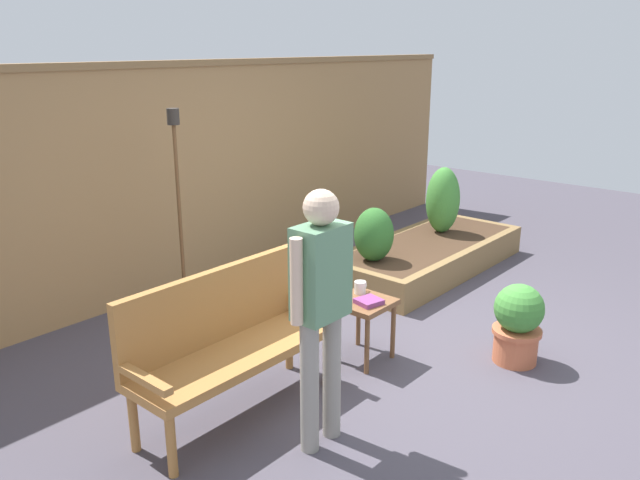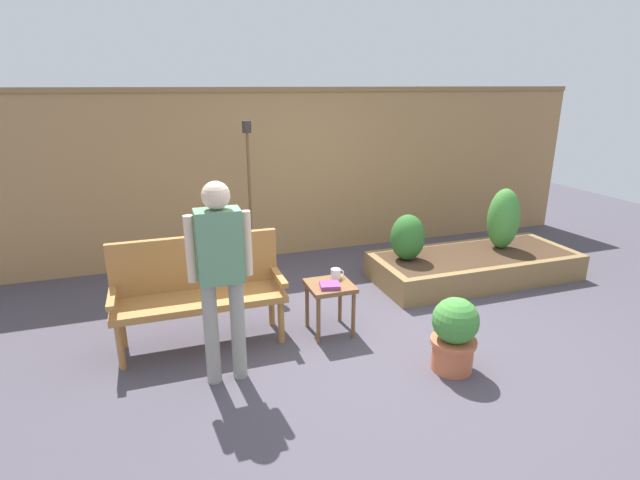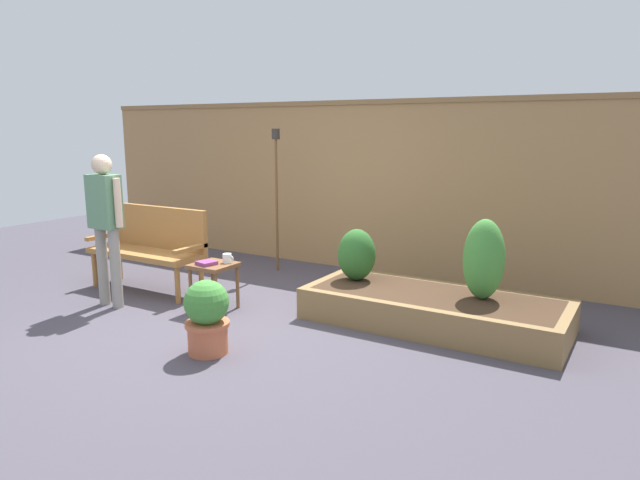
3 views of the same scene
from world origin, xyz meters
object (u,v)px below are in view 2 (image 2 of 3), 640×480
(side_table, at_px, (330,292))
(book_on_table, at_px, (330,285))
(tiki_torch, at_px, (249,173))
(shrub_far_corner, at_px, (503,219))
(cup_on_table, at_px, (336,274))
(potted_boxwood, at_px, (454,333))
(garden_bench, at_px, (198,283))
(person_by_bench, at_px, (221,267))
(shrub_near_bench, at_px, (408,237))

(side_table, distance_m, book_on_table, 0.13)
(tiki_torch, bearing_deg, shrub_far_corner, -16.83)
(cup_on_table, height_order, potted_boxwood, potted_boxwood)
(shrub_far_corner, xyz_separation_m, tiki_torch, (-2.87, 0.87, 0.56))
(tiki_torch, bearing_deg, garden_bench, -117.82)
(garden_bench, xyz_separation_m, person_by_bench, (0.12, -0.69, 0.39))
(person_by_bench, bearing_deg, cup_on_table, 26.58)
(tiki_torch, relative_size, person_by_bench, 1.16)
(shrub_near_bench, distance_m, tiki_torch, 1.93)
(potted_boxwood, distance_m, shrub_near_bench, 1.77)
(side_table, relative_size, book_on_table, 2.81)
(potted_boxwood, relative_size, shrub_near_bench, 1.18)
(potted_boxwood, relative_size, tiki_torch, 0.34)
(garden_bench, xyz_separation_m, book_on_table, (1.10, -0.31, -0.05))
(garden_bench, xyz_separation_m, shrub_far_corner, (3.61, 0.55, 0.12))
(book_on_table, relative_size, potted_boxwood, 0.28)
(tiki_torch, bearing_deg, book_on_table, -78.35)
(cup_on_table, distance_m, tiki_torch, 1.77)
(book_on_table, height_order, person_by_bench, person_by_bench)
(side_table, bearing_deg, person_by_bench, -155.87)
(garden_bench, xyz_separation_m, side_table, (1.13, -0.24, -0.15))
(book_on_table, height_order, shrub_near_bench, shrub_near_bench)
(side_table, distance_m, potted_boxwood, 1.15)
(cup_on_table, height_order, shrub_near_bench, shrub_near_bench)
(garden_bench, distance_m, side_table, 1.16)
(garden_bench, height_order, side_table, garden_bench)
(side_table, relative_size, potted_boxwood, 0.78)
(potted_boxwood, bearing_deg, book_on_table, 131.90)
(cup_on_table, xyz_separation_m, person_by_bench, (-1.11, -0.55, 0.41))
(shrub_near_bench, height_order, person_by_bench, person_by_bench)
(cup_on_table, relative_size, potted_boxwood, 0.21)
(side_table, bearing_deg, potted_boxwood, -51.51)
(potted_boxwood, height_order, shrub_far_corner, shrub_far_corner)
(potted_boxwood, distance_m, tiki_torch, 2.92)
(book_on_table, xyz_separation_m, shrub_far_corner, (2.51, 0.86, 0.17))
(side_table, distance_m, cup_on_table, 0.19)
(tiki_torch, bearing_deg, potted_boxwood, -66.70)
(garden_bench, relative_size, cup_on_table, 11.33)
(shrub_far_corner, height_order, tiki_torch, tiki_torch)
(book_on_table, height_order, shrub_far_corner, shrub_far_corner)
(side_table, bearing_deg, tiki_torch, 103.05)
(garden_bench, distance_m, person_by_bench, 0.80)
(shrub_near_bench, xyz_separation_m, shrub_far_corner, (1.27, 0.00, 0.10))
(person_by_bench, bearing_deg, tiki_torch, 73.40)
(garden_bench, distance_m, cup_on_table, 1.23)
(person_by_bench, bearing_deg, potted_boxwood, -14.57)
(cup_on_table, height_order, person_by_bench, person_by_bench)
(shrub_near_bench, bearing_deg, person_by_bench, -150.85)
(potted_boxwood, bearing_deg, person_by_bench, 165.43)
(book_on_table, relative_size, shrub_far_corner, 0.23)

